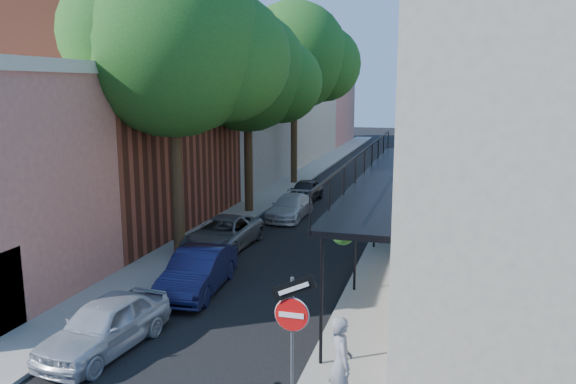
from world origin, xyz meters
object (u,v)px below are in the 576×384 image
Objects in this scene: parked_car_e at (305,191)px; oak_near at (186,48)px; parked_car_d at (290,207)px; pedestrian at (341,362)px; parked_car_b at (198,271)px; sign_post at (292,320)px; oak_far at (302,58)px; parked_car_c at (223,234)px; parked_car_a at (105,325)px; oak_mid at (256,75)px.

oak_near is at bearing -97.32° from parked_car_e.
pedestrian is at bearing -70.06° from parked_car_d.
parked_car_b is at bearing -62.30° from oak_near.
sign_post is at bearing -75.42° from parked_car_e.
oak_far is 2.60× the size of parked_car_c.
pedestrian reaches higher than parked_car_d.
oak_far is 25.99m from parked_car_a.
pedestrian is at bearing -54.59° from parked_car_c.
parked_car_d is at bearing -23.63° from oak_mid.
oak_mid is at bearing 90.37° from oak_near.
sign_post is 0.25× the size of oak_far.
sign_post reaches higher than parked_car_b.
parked_car_c is (0.77, 1.23, -7.24)m from oak_near.
parked_car_d is 16.94m from pedestrian.
oak_mid is 6.84m from parked_car_d.
parked_car_b is 2.16× the size of pedestrian.
sign_post is 0.75× the size of parked_car_d.
parked_car_d is (2.02, -0.88, -6.48)m from oak_mid.
oak_near is at bearing 105.71° from parked_car_a.
oak_near reaches higher than sign_post.
oak_mid is 2.78× the size of parked_car_e.
oak_mid reaches higher than parked_car_d.
parked_car_e is (-0.10, 14.67, -0.07)m from parked_car_b.
oak_far is at bearing 107.75° from parked_car_e.
parked_car_d is (-4.56, 16.37, -1.46)m from sign_post.
oak_far reaches higher than parked_car_e.
parked_car_c is 1.25× the size of parked_car_e.
oak_near is at bearing 15.31° from pedestrian.
parked_car_a is 4.39m from parked_car_b.
oak_mid reaches higher than pedestrian.
sign_post is 5.60m from parked_car_a.
sign_post reaches higher than parked_car_d.
parked_car_a is at bearing -87.03° from oak_far.
oak_far is at bearing 90.08° from parked_car_b.
oak_near is 5.87× the size of pedestrian.
parked_car_c is 10.03m from parked_car_e.
pedestrian is at bearing -50.20° from oak_near.
oak_near is at bearing -119.80° from parked_car_c.
parked_car_b reaches higher than parked_car_d.
oak_far is at bearing 94.85° from parked_car_c.
parked_car_e is (0.42, 19.04, -0.04)m from parked_car_a.
oak_far is 21.89m from parked_car_b.
oak_near is 7.39m from parked_car_c.
oak_far is at bearing 99.24° from parked_car_a.
oak_near is 8.01m from oak_mid.
pedestrian is (6.68, -10.16, 0.46)m from parked_car_c.
oak_mid is 0.86× the size of oak_far.
oak_near is at bearing 125.09° from sign_post.
parked_car_e is at bearing 86.69° from parked_car_c.
oak_far reaches higher than parked_car_b.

